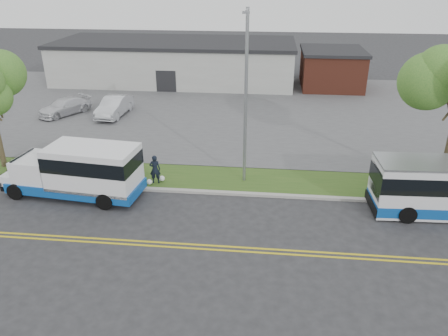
# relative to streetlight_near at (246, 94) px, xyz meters

# --- Properties ---
(ground) EXTENTS (140.00, 140.00, 0.00)m
(ground) POSITION_rel_streetlight_near_xyz_m (-3.00, -2.73, -5.23)
(ground) COLOR #28282B
(ground) RESTS_ON ground
(lane_line_north) EXTENTS (70.00, 0.12, 0.01)m
(lane_line_north) POSITION_rel_streetlight_near_xyz_m (-3.00, -6.58, -5.23)
(lane_line_north) COLOR gold
(lane_line_north) RESTS_ON ground
(lane_line_south) EXTENTS (70.00, 0.12, 0.01)m
(lane_line_south) POSITION_rel_streetlight_near_xyz_m (-3.00, -6.88, -5.23)
(lane_line_south) COLOR gold
(lane_line_south) RESTS_ON ground
(curb) EXTENTS (80.00, 0.30, 0.15)m
(curb) POSITION_rel_streetlight_near_xyz_m (-3.00, -1.63, -5.16)
(curb) COLOR #9E9B93
(curb) RESTS_ON ground
(verge) EXTENTS (80.00, 3.30, 0.10)m
(verge) POSITION_rel_streetlight_near_xyz_m (-3.00, 0.17, -5.18)
(verge) COLOR #2C4F1A
(verge) RESTS_ON ground
(parking_lot) EXTENTS (80.00, 25.00, 0.10)m
(parking_lot) POSITION_rel_streetlight_near_xyz_m (-3.00, 14.27, -5.18)
(parking_lot) COLOR #4C4C4F
(parking_lot) RESTS_ON ground
(commercial_building) EXTENTS (25.40, 10.40, 4.35)m
(commercial_building) POSITION_rel_streetlight_near_xyz_m (-9.00, 24.27, -3.05)
(commercial_building) COLOR #9E9E99
(commercial_building) RESTS_ON ground
(brick_wing) EXTENTS (6.30, 7.30, 3.90)m
(brick_wing) POSITION_rel_streetlight_near_xyz_m (7.50, 23.27, -3.27)
(brick_wing) COLOR brown
(brick_wing) RESTS_ON ground
(streetlight_near) EXTENTS (0.35, 1.53, 9.50)m
(streetlight_near) POSITION_rel_streetlight_near_xyz_m (0.00, 0.00, 0.00)
(streetlight_near) COLOR gray
(streetlight_near) RESTS_ON verge
(shuttle_bus) EXTENTS (7.78, 3.24, 2.90)m
(shuttle_bus) POSITION_rel_streetlight_near_xyz_m (-8.57, -2.58, -3.68)
(shuttle_bus) COLOR #0D4492
(shuttle_bus) RESTS_ON ground
(pedestrian) EXTENTS (0.66, 0.47, 1.69)m
(pedestrian) POSITION_rel_streetlight_near_xyz_m (-5.02, -0.83, -4.29)
(pedestrian) COLOR black
(pedestrian) RESTS_ON verge
(parked_car_a) EXTENTS (1.97, 4.92, 1.59)m
(parked_car_a) POSITION_rel_streetlight_near_xyz_m (-11.54, 11.19, -4.34)
(parked_car_a) COLOR silver
(parked_car_a) RESTS_ON parking_lot
(parked_car_b) EXTENTS (3.99, 4.89, 1.33)m
(parked_car_b) POSITION_rel_streetlight_near_xyz_m (-15.82, 11.10, -4.47)
(parked_car_b) COLOR silver
(parked_car_b) RESTS_ON parking_lot
(grocery_bag_left) EXTENTS (0.32, 0.32, 0.32)m
(grocery_bag_left) POSITION_rel_streetlight_near_xyz_m (-5.32, -1.08, -4.97)
(grocery_bag_left) COLOR white
(grocery_bag_left) RESTS_ON verge
(grocery_bag_right) EXTENTS (0.32, 0.32, 0.32)m
(grocery_bag_right) POSITION_rel_streetlight_near_xyz_m (-4.72, -0.58, -4.97)
(grocery_bag_right) COLOR white
(grocery_bag_right) RESTS_ON verge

